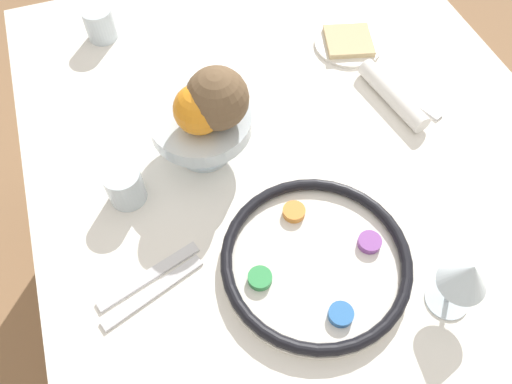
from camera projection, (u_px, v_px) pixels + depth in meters
ground_plane at (298, 335)px, 1.56m from camera, size 8.00×8.00×0.00m
dining_table at (310, 287)px, 1.24m from camera, size 1.55×1.04×0.78m
seder_plate at (316, 260)px, 0.83m from camera, size 0.32×0.32×0.03m
wine_glass at (466, 277)px, 0.73m from camera, size 0.08×0.08×0.13m
fruit_stand at (201, 125)px, 0.91m from camera, size 0.19×0.19×0.10m
orange_fruit at (199, 109)px, 0.84m from camera, size 0.09×0.09×0.09m
coconut at (217, 99)px, 0.84m from camera, size 0.11×0.11×0.11m
bread_plate at (348, 43)px, 1.14m from camera, size 0.15×0.15×0.02m
napkin_roll at (393, 95)px, 1.03m from camera, size 0.20×0.07×0.04m
cup_near at (100, 24)px, 1.13m from camera, size 0.07×0.07×0.07m
cup_mid at (125, 186)px, 0.89m from camera, size 0.07×0.07×0.07m
fork_left at (153, 292)px, 0.82m from camera, size 0.08×0.18×0.01m
fork_right at (149, 276)px, 0.83m from camera, size 0.07×0.18×0.01m
spoon at (407, 96)px, 1.06m from camera, size 0.16×0.08×0.01m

